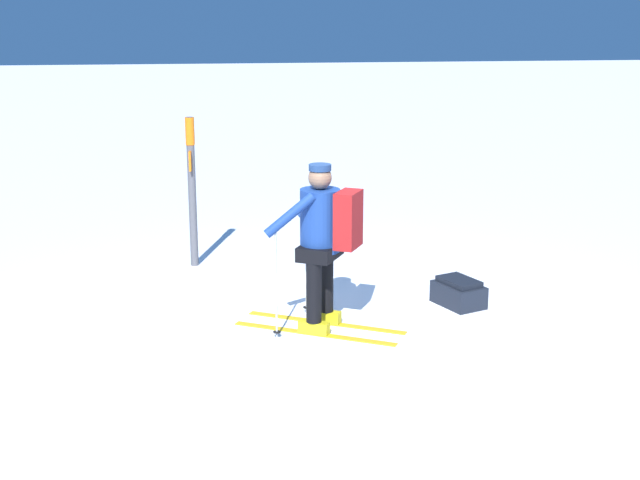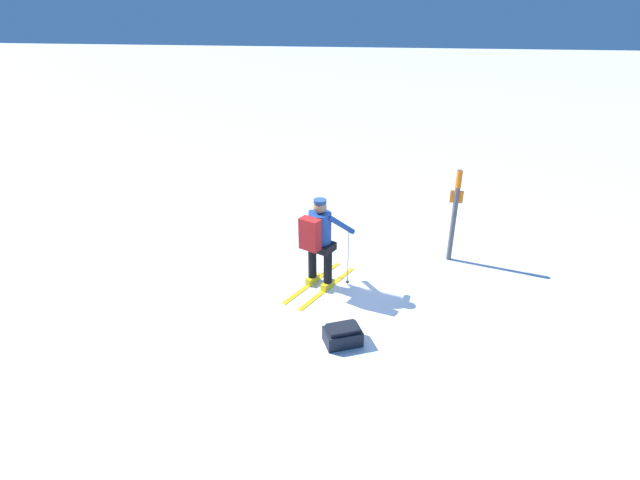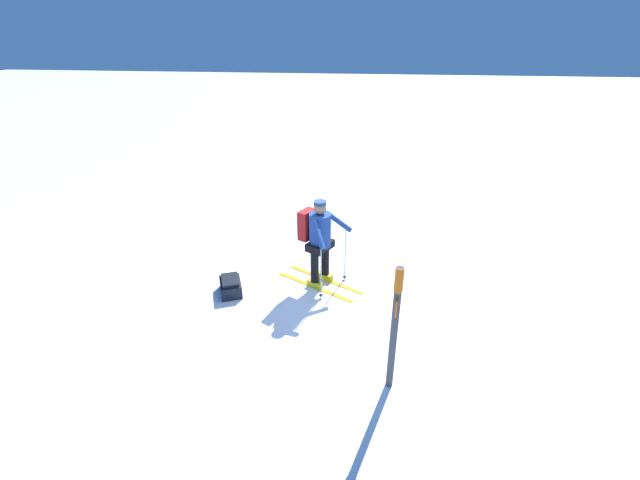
# 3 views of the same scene
# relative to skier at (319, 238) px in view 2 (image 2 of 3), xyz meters

# --- Properties ---
(ground_plane) EXTENTS (80.00, 80.00, 0.00)m
(ground_plane) POSITION_rel_skier_xyz_m (-0.50, 0.07, -0.97)
(ground_plane) COLOR white
(skier) EXTENTS (1.19, 1.68, 1.66)m
(skier) POSITION_rel_skier_xyz_m (0.00, 0.00, 0.00)
(skier) COLOR gold
(skier) RESTS_ON ground_plane
(dropped_backpack) EXTENTS (0.64, 0.55, 0.30)m
(dropped_backpack) POSITION_rel_skier_xyz_m (-0.53, 1.54, -0.83)
(dropped_backpack) COLOR black
(dropped_backpack) RESTS_ON ground_plane
(trail_marker) EXTENTS (0.24, 0.11, 1.83)m
(trail_marker) POSITION_rel_skier_xyz_m (-2.43, -1.28, 0.10)
(trail_marker) COLOR #4C4C51
(trail_marker) RESTS_ON ground_plane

